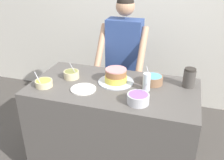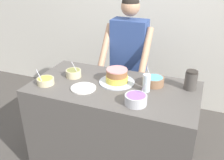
{
  "view_description": "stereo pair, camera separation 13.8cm",
  "coord_description": "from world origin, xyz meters",
  "px_view_note": "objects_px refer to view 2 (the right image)",
  "views": [
    {
      "loc": [
        0.56,
        -1.46,
        1.9
      ],
      "look_at": [
        0.0,
        0.34,
        0.99
      ],
      "focal_mm": 40.0,
      "sensor_mm": 36.0,
      "label": 1
    },
    {
      "loc": [
        0.69,
        -1.42,
        1.9
      ],
      "look_at": [
        0.0,
        0.34,
        0.99
      ],
      "focal_mm": 40.0,
      "sensor_mm": 36.0,
      "label": 2
    }
  ],
  "objects_px": {
    "cake": "(117,77)",
    "ceramic_plate": "(83,88)",
    "frosting_bowl_yellow": "(46,81)",
    "drinking_glass": "(146,83)",
    "person_baker": "(129,55)",
    "frosting_bowl_purple": "(136,99)",
    "frosting_bowl_olive": "(74,73)",
    "stoneware_jar": "(191,80)",
    "frosting_bowl_blue": "(154,81)"
  },
  "relations": [
    {
      "from": "cake",
      "to": "ceramic_plate",
      "type": "distance_m",
      "value": 0.32
    },
    {
      "from": "frosting_bowl_yellow",
      "to": "drinking_glass",
      "type": "distance_m",
      "value": 0.88
    },
    {
      "from": "ceramic_plate",
      "to": "person_baker",
      "type": "bearing_deg",
      "value": 80.17
    },
    {
      "from": "cake",
      "to": "drinking_glass",
      "type": "bearing_deg",
      "value": -12.97
    },
    {
      "from": "cake",
      "to": "frosting_bowl_yellow",
      "type": "xyz_separation_m",
      "value": [
        -0.57,
        -0.26,
        -0.02
      ]
    },
    {
      "from": "frosting_bowl_purple",
      "to": "ceramic_plate",
      "type": "relative_size",
      "value": 0.78
    },
    {
      "from": "person_baker",
      "to": "drinking_glass",
      "type": "relative_size",
      "value": 10.54
    },
    {
      "from": "cake",
      "to": "frosting_bowl_olive",
      "type": "height_order",
      "value": "frosting_bowl_olive"
    },
    {
      "from": "person_baker",
      "to": "ceramic_plate",
      "type": "relative_size",
      "value": 7.39
    },
    {
      "from": "person_baker",
      "to": "cake",
      "type": "relative_size",
      "value": 5.04
    },
    {
      "from": "frosting_bowl_yellow",
      "to": "stoneware_jar",
      "type": "bearing_deg",
      "value": 17.16
    },
    {
      "from": "frosting_bowl_blue",
      "to": "stoneware_jar",
      "type": "xyz_separation_m",
      "value": [
        0.3,
        0.04,
        0.04
      ]
    },
    {
      "from": "drinking_glass",
      "to": "stoneware_jar",
      "type": "bearing_deg",
      "value": 27.29
    },
    {
      "from": "frosting_bowl_yellow",
      "to": "drinking_glass",
      "type": "bearing_deg",
      "value": 12.82
    },
    {
      "from": "frosting_bowl_blue",
      "to": "drinking_glass",
      "type": "height_order",
      "value": "frosting_bowl_blue"
    },
    {
      "from": "frosting_bowl_purple",
      "to": "cake",
      "type": "bearing_deg",
      "value": 131.61
    },
    {
      "from": "cake",
      "to": "frosting_bowl_purple",
      "type": "height_order",
      "value": "frosting_bowl_purple"
    },
    {
      "from": "frosting_bowl_purple",
      "to": "stoneware_jar",
      "type": "bearing_deg",
      "value": 48.53
    },
    {
      "from": "person_baker",
      "to": "ceramic_plate",
      "type": "distance_m",
      "value": 0.82
    },
    {
      "from": "cake",
      "to": "frosting_bowl_yellow",
      "type": "height_order",
      "value": "frosting_bowl_yellow"
    },
    {
      "from": "frosting_bowl_purple",
      "to": "frosting_bowl_blue",
      "type": "bearing_deg",
      "value": 81.4
    },
    {
      "from": "frosting_bowl_yellow",
      "to": "frosting_bowl_blue",
      "type": "relative_size",
      "value": 0.85
    },
    {
      "from": "frosting_bowl_blue",
      "to": "ceramic_plate",
      "type": "bearing_deg",
      "value": -151.96
    },
    {
      "from": "cake",
      "to": "ceramic_plate",
      "type": "height_order",
      "value": "cake"
    },
    {
      "from": "frosting_bowl_yellow",
      "to": "ceramic_plate",
      "type": "xyz_separation_m",
      "value": [
        0.35,
        0.04,
        -0.03
      ]
    },
    {
      "from": "drinking_glass",
      "to": "ceramic_plate",
      "type": "bearing_deg",
      "value": -163.18
    },
    {
      "from": "frosting_bowl_olive",
      "to": "stoneware_jar",
      "type": "bearing_deg",
      "value": 7.75
    },
    {
      "from": "ceramic_plate",
      "to": "stoneware_jar",
      "type": "bearing_deg",
      "value": 21.18
    },
    {
      "from": "person_baker",
      "to": "stoneware_jar",
      "type": "bearing_deg",
      "value": -34.41
    },
    {
      "from": "frosting_bowl_yellow",
      "to": "stoneware_jar",
      "type": "xyz_separation_m",
      "value": [
        1.19,
        0.37,
        0.05
      ]
    },
    {
      "from": "person_baker",
      "to": "frosting_bowl_yellow",
      "type": "distance_m",
      "value": 0.98
    },
    {
      "from": "cake",
      "to": "frosting_bowl_blue",
      "type": "height_order",
      "value": "frosting_bowl_blue"
    },
    {
      "from": "ceramic_plate",
      "to": "stoneware_jar",
      "type": "xyz_separation_m",
      "value": [
        0.84,
        0.33,
        0.08
      ]
    },
    {
      "from": "frosting_bowl_blue",
      "to": "drinking_glass",
      "type": "distance_m",
      "value": 0.14
    },
    {
      "from": "drinking_glass",
      "to": "stoneware_jar",
      "type": "height_order",
      "value": "stoneware_jar"
    },
    {
      "from": "frosting_bowl_olive",
      "to": "drinking_glass",
      "type": "xyz_separation_m",
      "value": [
        0.7,
        -0.03,
        0.04
      ]
    },
    {
      "from": "person_baker",
      "to": "frosting_bowl_yellow",
      "type": "bearing_deg",
      "value": -119.96
    },
    {
      "from": "person_baker",
      "to": "frosting_bowl_blue",
      "type": "height_order",
      "value": "person_baker"
    },
    {
      "from": "frosting_bowl_blue",
      "to": "ceramic_plate",
      "type": "distance_m",
      "value": 0.61
    },
    {
      "from": "frosting_bowl_purple",
      "to": "person_baker",
      "type": "bearing_deg",
      "value": 111.34
    },
    {
      "from": "frosting_bowl_blue",
      "to": "ceramic_plate",
      "type": "height_order",
      "value": "frosting_bowl_blue"
    },
    {
      "from": "frosting_bowl_olive",
      "to": "frosting_bowl_purple",
      "type": "distance_m",
      "value": 0.73
    },
    {
      "from": "person_baker",
      "to": "cake",
      "type": "distance_m",
      "value": 0.6
    },
    {
      "from": "frosting_bowl_yellow",
      "to": "drinking_glass",
      "type": "xyz_separation_m",
      "value": [
        0.86,
        0.19,
        0.04
      ]
    },
    {
      "from": "cake",
      "to": "person_baker",
      "type": "bearing_deg",
      "value": 98.03
    },
    {
      "from": "drinking_glass",
      "to": "ceramic_plate",
      "type": "height_order",
      "value": "drinking_glass"
    },
    {
      "from": "frosting_bowl_olive",
      "to": "drinking_glass",
      "type": "height_order",
      "value": "frosting_bowl_olive"
    },
    {
      "from": "frosting_bowl_olive",
      "to": "frosting_bowl_blue",
      "type": "distance_m",
      "value": 0.75
    },
    {
      "from": "ceramic_plate",
      "to": "stoneware_jar",
      "type": "relative_size",
      "value": 1.29
    },
    {
      "from": "stoneware_jar",
      "to": "frosting_bowl_yellow",
      "type": "bearing_deg",
      "value": -162.84
    }
  ]
}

